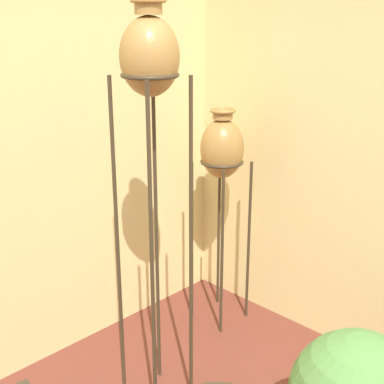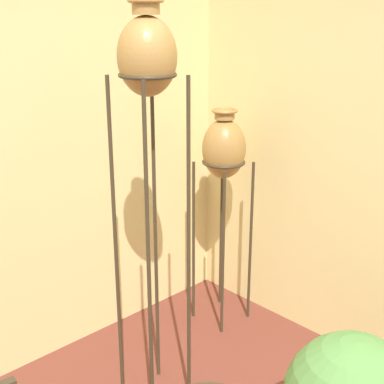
% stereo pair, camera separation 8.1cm
% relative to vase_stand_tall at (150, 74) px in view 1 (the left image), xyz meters
% --- Properties ---
extents(vase_stand_tall, '(0.29, 0.29, 2.13)m').
position_rel_vase_stand_tall_xyz_m(vase_stand_tall, '(0.00, 0.00, 0.00)').
color(vase_stand_tall, '#382D1E').
rests_on(vase_stand_tall, ground_plane).
extents(vase_stand_medium, '(0.30, 0.30, 1.49)m').
position_rel_vase_stand_tall_xyz_m(vase_stand_medium, '(0.87, 0.32, -0.60)').
color(vase_stand_medium, '#382D1E').
rests_on(vase_stand_medium, ground_plane).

